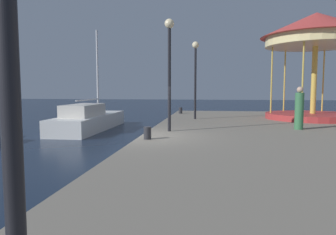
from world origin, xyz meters
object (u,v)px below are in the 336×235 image
at_px(lamp_post_mid_promenade, 169,55).
at_px(bollard_north, 147,133).
at_px(sailboat_white, 89,120).
at_px(bollard_south, 180,110).
at_px(person_mid_promenade, 299,110).
at_px(lamp_post_far_end, 195,66).
at_px(carousel, 316,40).

xyz_separation_m(lamp_post_mid_promenade, bollard_north, (-0.45, -2.01, -2.69)).
height_order(sailboat_white, bollard_south, sailboat_white).
bearing_deg(bollard_south, lamp_post_mid_promenade, -87.33).
xyz_separation_m(bollard_north, person_mid_promenade, (5.50, 3.24, 0.60)).
bearing_deg(lamp_post_mid_promenade, lamp_post_far_end, 81.85).
height_order(carousel, person_mid_promenade, carousel).
xyz_separation_m(carousel, bollard_north, (-7.43, -7.89, -3.99)).
height_order(carousel, lamp_post_far_end, carousel).
relative_size(carousel, bollard_south, 14.16).
bearing_deg(person_mid_promenade, bollard_north, -149.49).
relative_size(carousel, lamp_post_far_end, 1.38).
xyz_separation_m(sailboat_white, bollard_north, (5.09, -7.75, 0.40)).
bearing_deg(carousel, lamp_post_far_end, -172.71).
relative_size(lamp_post_mid_promenade, bollard_south, 10.53).
distance_m(sailboat_white, bollard_south, 5.92).
xyz_separation_m(carousel, person_mid_promenade, (-1.93, -4.64, -3.40)).
relative_size(carousel, person_mid_promenade, 3.32).
relative_size(bollard_south, bollard_north, 1.00).
bearing_deg(lamp_post_far_end, lamp_post_mid_promenade, -98.15).
height_order(sailboat_white, carousel, carousel).
bearing_deg(lamp_post_mid_promenade, bollard_south, 92.67).
distance_m(sailboat_white, lamp_post_far_end, 6.99).
xyz_separation_m(sailboat_white, bollard_south, (5.14, 2.92, 0.40)).
relative_size(lamp_post_far_end, person_mid_promenade, 2.41).
bearing_deg(carousel, bollard_south, 159.35).
height_order(lamp_post_mid_promenade, person_mid_promenade, lamp_post_mid_promenade).
relative_size(lamp_post_far_end, bollard_south, 10.26).
distance_m(carousel, bollard_south, 8.85).
bearing_deg(lamp_post_far_end, bollard_north, -99.40).
height_order(lamp_post_mid_promenade, bollard_north, lamp_post_mid_promenade).
xyz_separation_m(sailboat_white, lamp_post_far_end, (6.27, -0.66, 3.02)).
bearing_deg(bollard_south, bollard_north, -90.23).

